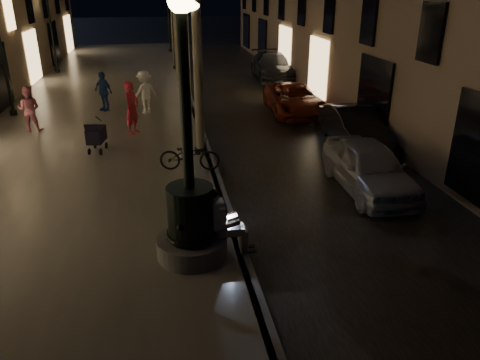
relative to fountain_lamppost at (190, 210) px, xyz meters
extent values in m
plane|color=black|center=(1.00, 13.00, -1.21)|extent=(120.00, 120.00, 0.00)
cube|color=black|center=(4.00, 13.00, -1.20)|extent=(6.00, 45.00, 0.02)
cube|color=#67625B|center=(-3.00, 13.00, -1.11)|extent=(8.00, 45.00, 0.20)
cube|color=#59595B|center=(1.00, 13.00, -1.11)|extent=(0.25, 45.00, 0.20)
cylinder|color=#59595B|center=(0.00, 0.00, -0.81)|extent=(1.40, 1.40, 0.40)
cylinder|color=black|center=(0.00, 0.00, -0.06)|extent=(0.90, 0.90, 1.10)
torus|color=black|center=(0.00, 0.00, -0.51)|extent=(1.04, 1.04, 0.10)
torus|color=black|center=(0.00, 0.00, 0.34)|extent=(0.89, 0.89, 0.09)
cylinder|color=black|center=(0.00, 0.00, 2.09)|extent=(0.20, 0.20, 3.20)
sphere|color=#FFD88C|center=(0.00, 0.00, 3.79)|extent=(0.44, 0.44, 0.44)
cube|color=gray|center=(0.55, 0.00, -0.51)|extent=(0.39, 0.26, 0.19)
cube|color=white|center=(0.49, 0.00, -0.15)|extent=(0.48, 0.28, 0.61)
sphere|color=tan|center=(0.45, 0.00, 0.25)|extent=(0.23, 0.23, 0.23)
sphere|color=black|center=(0.44, 0.00, 0.29)|extent=(0.23, 0.23, 0.23)
cube|color=gray|center=(0.81, -0.10, -0.51)|extent=(0.50, 0.14, 0.15)
cube|color=gray|center=(0.81, 0.10, -0.51)|extent=(0.50, 0.14, 0.15)
cube|color=gray|center=(1.05, -0.10, -0.76)|extent=(0.14, 0.13, 0.50)
cube|color=gray|center=(1.05, 0.10, -0.76)|extent=(0.14, 0.13, 0.50)
cube|color=black|center=(1.15, -0.10, -1.00)|extent=(0.28, 0.11, 0.03)
cube|color=black|center=(1.15, 0.10, -1.00)|extent=(0.28, 0.11, 0.03)
cube|color=black|center=(0.83, 0.00, -0.43)|extent=(0.26, 0.36, 0.02)
cube|color=black|center=(0.66, 0.00, -0.31)|extent=(0.09, 0.36, 0.23)
cube|color=#B2DEFF|center=(0.67, 0.00, -0.31)|extent=(0.07, 0.32, 0.20)
cylinder|color=#6B604C|center=(0.75, 6.00, 1.49)|extent=(0.28, 0.28, 5.00)
cylinder|color=#6B604C|center=(0.80, 12.00, 1.54)|extent=(0.28, 0.28, 5.10)
cylinder|color=#6B604C|center=(0.70, 18.00, 1.44)|extent=(0.28, 0.28, 4.90)
cylinder|color=#6B604C|center=(0.78, 24.00, 1.59)|extent=(0.28, 0.28, 5.20)
cylinder|color=black|center=(0.70, 6.00, -0.91)|extent=(0.28, 0.28, 0.20)
cylinder|color=black|center=(0.70, 6.00, 1.19)|extent=(0.12, 0.12, 4.40)
sphere|color=#FFD88C|center=(0.70, 6.00, 3.44)|extent=(0.36, 0.36, 0.36)
cylinder|color=black|center=(0.70, 14.00, -0.91)|extent=(0.28, 0.28, 0.20)
cylinder|color=black|center=(0.70, 14.00, 1.19)|extent=(0.12, 0.12, 4.40)
cylinder|color=black|center=(0.70, 22.00, -0.91)|extent=(0.28, 0.28, 0.20)
cylinder|color=black|center=(0.70, 22.00, 1.19)|extent=(0.12, 0.12, 4.40)
cylinder|color=black|center=(0.70, 30.00, -0.91)|extent=(0.28, 0.28, 0.20)
cylinder|color=black|center=(0.70, 30.00, 1.19)|extent=(0.12, 0.12, 4.40)
cylinder|color=black|center=(-6.40, 12.00, -0.91)|extent=(0.28, 0.28, 0.20)
cylinder|color=black|center=(-6.40, 12.00, 1.19)|extent=(0.12, 0.12, 4.40)
cylinder|color=black|center=(-6.40, 22.00, -0.91)|extent=(0.28, 0.28, 0.20)
cylinder|color=black|center=(-6.40, 22.00, 1.19)|extent=(0.12, 0.12, 4.40)
cube|color=black|center=(-2.51, 6.76, -0.44)|extent=(0.60, 0.85, 0.46)
cube|color=black|center=(-2.58, 6.41, -0.14)|extent=(0.44, 0.25, 0.30)
cylinder|color=black|center=(-2.75, 6.49, -0.91)|extent=(0.08, 0.21, 0.21)
cylinder|color=black|center=(-2.39, 6.42, -0.91)|extent=(0.08, 0.21, 0.21)
cylinder|color=black|center=(-2.63, 7.10, -0.91)|extent=(0.08, 0.21, 0.21)
cylinder|color=black|center=(-2.27, 7.03, -0.91)|extent=(0.08, 0.21, 0.21)
cylinder|color=black|center=(-2.43, 7.16, -0.03)|extent=(0.12, 0.46, 0.28)
imported|color=#97999E|center=(5.00, 2.82, -0.54)|extent=(1.63, 3.97, 1.35)
imported|color=black|center=(6.10, 6.43, -0.55)|extent=(1.54, 4.08, 1.33)
imported|color=maroon|center=(5.25, 11.00, -0.60)|extent=(2.24, 4.52, 1.23)
imported|color=#2D2E32|center=(6.20, 18.76, -0.48)|extent=(2.28, 5.13, 1.46)
imported|color=red|center=(-1.42, 8.58, -0.07)|extent=(0.72, 0.82, 1.88)
imported|color=#C6697D|center=(-5.12, 9.54, -0.19)|extent=(0.86, 0.70, 1.65)
imported|color=white|center=(-1.01, 11.45, -0.14)|extent=(1.30, 1.13, 1.74)
imported|color=navy|center=(-2.75, 12.15, -0.19)|extent=(0.98, 0.94, 1.64)
imported|color=black|center=(0.31, 4.64, -0.55)|extent=(1.84, 0.95, 0.92)
camera|label=1|loc=(-0.45, -8.12, 4.07)|focal=35.00mm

